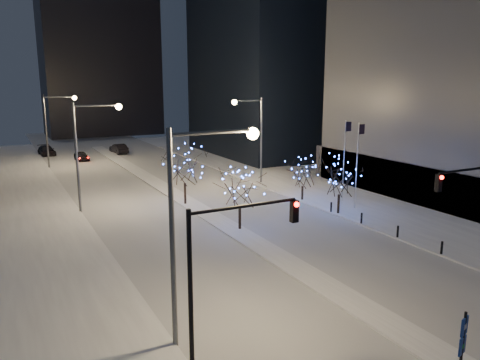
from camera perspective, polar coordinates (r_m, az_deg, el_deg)
ground at (r=26.17m, az=15.69°, el=-15.53°), size 160.00×160.00×0.00m
road at (r=55.34m, az=-9.98°, el=-0.55°), size 20.00×130.00×0.02m
median at (r=50.71m, az=-8.22°, el=-1.57°), size 2.00×80.00×0.15m
east_sidewalk at (r=49.61m, az=12.46°, el=-2.04°), size 10.00×90.00×0.15m
west_sidewalk at (r=38.43m, az=-23.02°, el=-6.89°), size 8.00×90.00×0.15m
horizon_block at (r=111.15m, az=-16.89°, el=16.25°), size 24.00×14.00×42.00m
street_lamp_w_near at (r=20.67m, az=-5.60°, el=-3.20°), size 4.40×0.56×10.00m
street_lamp_w_mid at (r=44.46m, az=-18.05°, el=4.46°), size 4.40×0.56×10.00m
street_lamp_w_far at (r=69.10m, az=-21.77°, el=6.71°), size 4.40×0.56×10.00m
street_lamp_east at (r=53.80m, az=1.78°, el=6.22°), size 3.90×0.56×10.00m
traffic_signal_west at (r=19.67m, az=-1.87°, el=-9.29°), size 5.26×0.43×7.00m
traffic_signal_east at (r=31.65m, az=26.78°, el=-2.34°), size 5.26×0.43×7.00m
flagpoles at (r=45.59m, az=13.38°, el=2.74°), size 1.35×2.60×8.00m
bollards at (r=39.24m, az=16.56°, el=-5.22°), size 0.16×12.16×0.90m
car_near at (r=74.79m, az=-18.75°, el=2.78°), size 1.97×4.16×1.37m
car_mid at (r=80.34m, az=-14.57°, el=3.72°), size 2.20×5.03×1.61m
car_far at (r=82.16m, az=-22.51°, el=3.33°), size 2.59×5.41×1.52m
holiday_tree_median_near at (r=37.17m, az=-0.03°, el=-0.92°), size 4.64×4.64×5.21m
holiday_tree_median_far at (r=45.15m, az=-6.79°, el=1.71°), size 5.10×5.10×5.77m
holiday_tree_plaza_near at (r=42.58m, az=12.05°, el=0.25°), size 4.66×4.66×5.10m
holiday_tree_plaza_far at (r=46.99m, az=7.68°, el=0.89°), size 4.89×4.89×4.43m
wayfinding_sign at (r=21.11m, az=25.52°, el=-17.33°), size 0.57×0.24×3.22m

